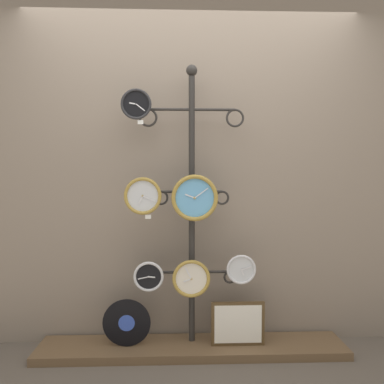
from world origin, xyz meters
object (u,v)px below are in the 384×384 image
object	(u,v)px
vinyl_record	(127,323)
picture_frame	(238,324)
clock_middle_center	(195,198)
display_stand	(192,244)
clock_bottom_right	(241,269)
clock_bottom_left	(149,276)
clock_top_left	(136,104)
clock_middle_left	(143,196)
clock_bottom_center	(191,279)

from	to	relation	value
vinyl_record	picture_frame	size ratio (longest dim) A/B	0.89
clock_middle_center	vinyl_record	distance (m)	1.01
display_stand	picture_frame	xyz separation A→B (m)	(0.33, -0.09, -0.56)
display_stand	clock_bottom_right	xyz separation A→B (m)	(0.34, -0.11, -0.16)
vinyl_record	clock_bottom_left	bearing A→B (deg)	1.50
clock_top_left	vinyl_record	world-z (taller)	clock_top_left
clock_bottom_left	vinyl_record	distance (m)	0.37
clock_bottom_right	vinyl_record	size ratio (longest dim) A/B	0.62
clock_top_left	clock_middle_center	world-z (taller)	clock_top_left
clock_bottom_left	clock_bottom_right	world-z (taller)	clock_bottom_right
clock_middle_left	picture_frame	bearing A→B (deg)	1.61
clock_top_left	clock_bottom_left	distance (m)	1.21
picture_frame	vinyl_record	bearing A→B (deg)	179.14
clock_top_left	clock_middle_left	xyz separation A→B (m)	(0.05, -0.04, -0.63)
vinyl_record	picture_frame	world-z (taller)	vinyl_record
clock_middle_left	vinyl_record	bearing A→B (deg)	166.04
clock_bottom_left	clock_bottom_right	bearing A→B (deg)	-2.46
clock_bottom_right	picture_frame	xyz separation A→B (m)	(-0.02, 0.01, -0.39)
clock_middle_left	vinyl_record	xyz separation A→B (m)	(-0.12, 0.03, -0.90)
clock_top_left	display_stand	bearing A→B (deg)	10.61
clock_bottom_right	vinyl_record	distance (m)	0.89
clock_middle_center	vinyl_record	xyz separation A→B (m)	(-0.48, 0.02, -0.89)
display_stand	clock_top_left	distance (m)	1.07
display_stand	clock_bottom_left	size ratio (longest dim) A/B	9.61
clock_middle_left	clock_middle_center	world-z (taller)	clock_middle_center
display_stand	clock_bottom_right	size ratio (longest dim) A/B	9.80
display_stand	clock_bottom_center	bearing A→B (deg)	-93.68
display_stand	picture_frame	bearing A→B (deg)	-16.24
picture_frame	display_stand	bearing A→B (deg)	163.76
clock_bottom_left	clock_bottom_right	size ratio (longest dim) A/B	1.02
clock_top_left	clock_bottom_right	world-z (taller)	clock_top_left
clock_bottom_left	picture_frame	distance (m)	0.72
clock_middle_left	clock_middle_center	size ratio (longest dim) A/B	0.79
clock_bottom_left	display_stand	bearing A→B (deg)	14.38
clock_middle_left	clock_bottom_left	bearing A→B (deg)	45.47
clock_middle_center	clock_top_left	bearing A→B (deg)	176.35
clock_top_left	clock_middle_left	world-z (taller)	clock_top_left
display_stand	vinyl_record	xyz separation A→B (m)	(-0.46, -0.08, -0.54)
clock_bottom_left	clock_bottom_center	world-z (taller)	clock_bottom_center
clock_middle_left	clock_bottom_center	distance (m)	0.67
clock_top_left	clock_bottom_left	bearing A→B (deg)	-4.58
clock_bottom_right	picture_frame	bearing A→B (deg)	147.18
clock_bottom_center	vinyl_record	world-z (taller)	clock_bottom_center
clock_bottom_center	clock_top_left	bearing A→B (deg)	173.40
clock_bottom_right	clock_bottom_left	bearing A→B (deg)	177.54
display_stand	clock_middle_left	bearing A→B (deg)	-161.62
display_stand	clock_bottom_center	size ratio (longest dim) A/B	7.75
display_stand	clock_middle_left	xyz separation A→B (m)	(-0.34, -0.11, 0.36)
picture_frame	clock_middle_left	bearing A→B (deg)	-178.39
clock_bottom_left	vinyl_record	size ratio (longest dim) A/B	0.63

